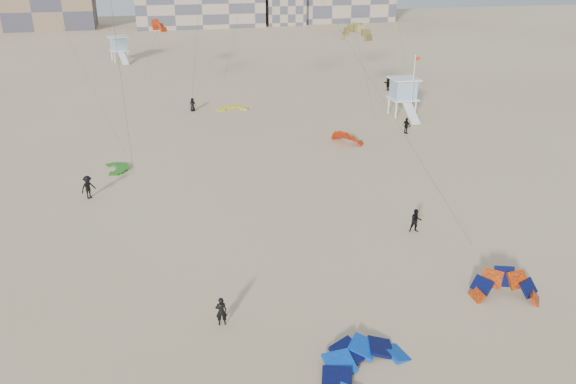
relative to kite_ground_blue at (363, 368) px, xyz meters
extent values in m
plane|color=beige|center=(-3.93, 3.68, 0.00)|extent=(320.00, 320.00, 0.00)
imported|color=black|center=(-5.98, 4.91, 0.82)|extent=(0.61, 0.41, 1.64)
imported|color=black|center=(8.52, 12.17, 0.85)|extent=(0.92, 0.77, 1.69)
imported|color=black|center=(-13.88, 23.72, 0.94)|extent=(1.40, 1.29, 1.89)
imported|color=black|center=(17.74, 33.42, 0.87)|extent=(0.74, 1.10, 1.74)
imported|color=black|center=(-3.54, 48.20, 0.81)|extent=(0.87, 0.64, 1.62)
imported|color=black|center=(23.93, 52.65, 0.91)|extent=(0.68, 1.72, 1.81)
cylinder|color=#3F3F3F|center=(-10.43, 23.07, 11.41)|extent=(0.11, 5.08, 20.83)
cylinder|color=#3F3F3F|center=(8.33, 21.94, 9.04)|extent=(3.93, 28.01, 16.09)
cylinder|color=#3F3F3F|center=(-14.01, 34.39, 8.08)|extent=(5.77, 6.33, 14.18)
cylinder|color=#3F3F3F|center=(13.62, 35.09, 5.48)|extent=(0.74, 5.73, 8.98)
cylinder|color=#3F3F3F|center=(-7.88, 62.70, 4.50)|extent=(3.20, 7.20, 7.02)
cube|color=white|center=(20.36, 40.29, 2.03)|extent=(3.18, 3.18, 0.15)
cube|color=#8BABBF|center=(20.36, 40.29, 3.20)|extent=(2.61, 2.61, 2.17)
cube|color=white|center=(20.36, 40.29, 4.37)|extent=(3.29, 3.29, 0.17)
cube|color=white|center=(20.36, 37.35, 0.98)|extent=(1.23, 3.13, 1.80)
cube|color=white|center=(-12.89, 84.87, 1.99)|extent=(3.60, 3.60, 0.15)
cube|color=#8BABBF|center=(-12.89, 84.87, 3.13)|extent=(2.96, 2.96, 2.13)
cube|color=white|center=(-12.89, 84.87, 4.28)|extent=(3.73, 3.73, 0.17)
cube|color=white|center=(-12.89, 81.99, 0.96)|extent=(1.75, 3.19, 1.76)
cylinder|color=white|center=(20.47, 38.18, 3.73)|extent=(0.09, 0.09, 7.47)
cube|color=#AC3217|center=(20.75, 38.18, 7.00)|extent=(0.56, 0.02, 0.37)
cube|color=tan|center=(6.07, 133.68, 6.00)|extent=(32.00, 16.00, 12.00)
cube|color=tan|center=(28.07, 131.68, 5.00)|extent=(10.00, 10.00, 10.00)
camera|label=1|loc=(-8.51, -19.42, 17.98)|focal=35.00mm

